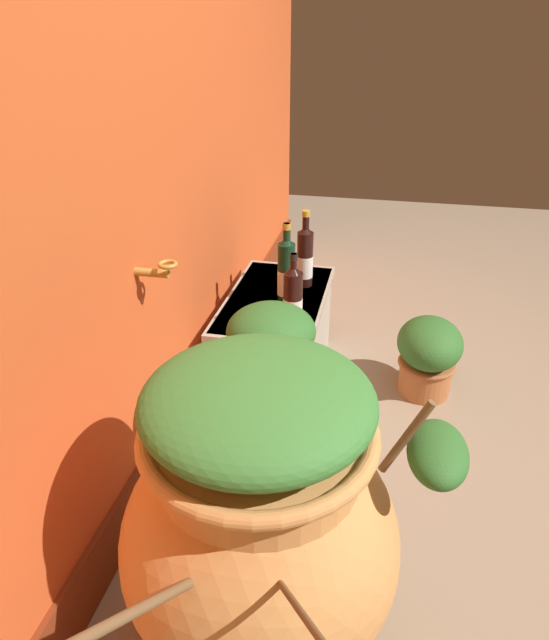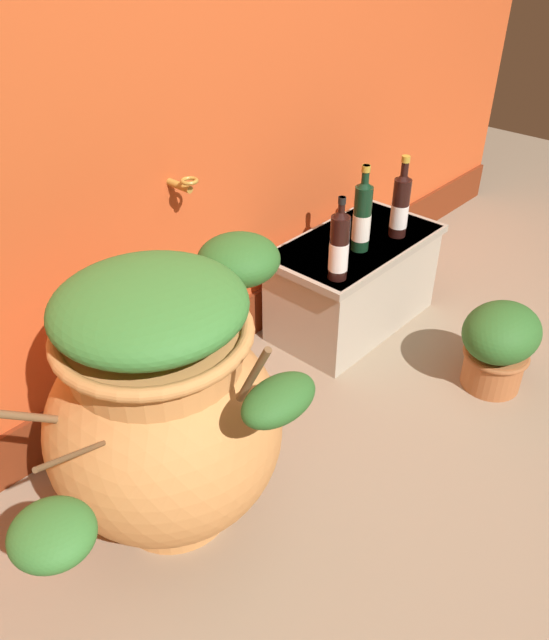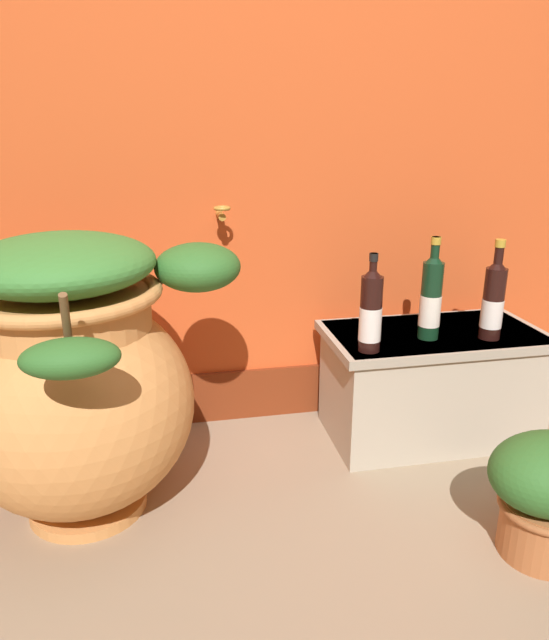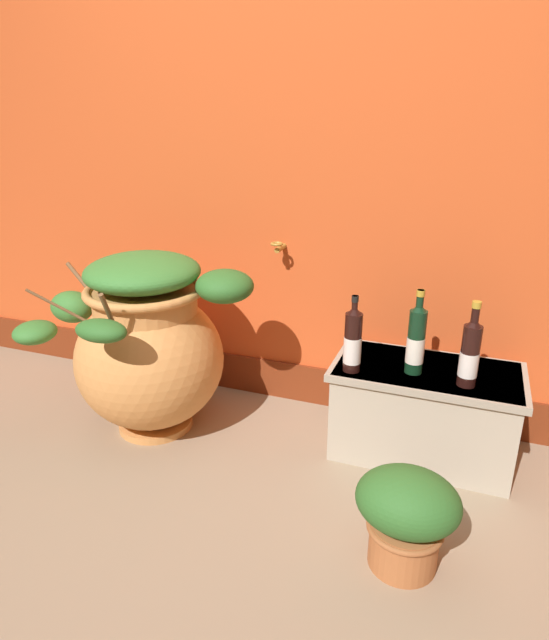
# 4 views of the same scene
# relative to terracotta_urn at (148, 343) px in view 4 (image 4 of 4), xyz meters

# --- Properties ---
(ground_plane) EXTENTS (7.00, 7.00, 0.00)m
(ground_plane) POSITION_rel_terracotta_urn_xyz_m (0.60, -0.63, -0.41)
(ground_plane) COLOR gray
(back_wall) EXTENTS (4.40, 0.33, 2.60)m
(back_wall) POSITION_rel_terracotta_urn_xyz_m (0.60, 0.57, 0.88)
(back_wall) COLOR #D15123
(back_wall) RESTS_ON ground_plane
(terracotta_urn) EXTENTS (1.13, 0.75, 0.81)m
(terracotta_urn) POSITION_rel_terracotta_urn_xyz_m (0.00, 0.00, 0.00)
(terracotta_urn) COLOR #D68E4C
(terracotta_urn) RESTS_ON ground_plane
(stone_ledge) EXTENTS (0.75, 0.40, 0.39)m
(stone_ledge) POSITION_rel_terracotta_urn_xyz_m (1.17, 0.21, -0.20)
(stone_ledge) COLOR #B2A893
(stone_ledge) RESTS_ON ground_plane
(wine_bottle_left) EXTENTS (0.07, 0.07, 0.33)m
(wine_bottle_left) POSITION_rel_terracotta_urn_xyz_m (1.31, 0.12, 0.12)
(wine_bottle_left) COLOR black
(wine_bottle_left) RESTS_ON stone_ledge
(wine_bottle_middle) EXTENTS (0.07, 0.07, 0.34)m
(wine_bottle_middle) POSITION_rel_terracotta_urn_xyz_m (1.12, 0.16, 0.12)
(wine_bottle_middle) COLOR black
(wine_bottle_middle) RESTS_ON stone_ledge
(wine_bottle_right) EXTENTS (0.07, 0.07, 0.31)m
(wine_bottle_right) POSITION_rel_terracotta_urn_xyz_m (0.88, 0.09, 0.11)
(wine_bottle_right) COLOR black
(wine_bottle_right) RESTS_ON stone_ledge
(potted_shrub) EXTENTS (0.32, 0.27, 0.34)m
(potted_shrub) POSITION_rel_terracotta_urn_xyz_m (1.19, -0.43, -0.22)
(potted_shrub) COLOR #B26638
(potted_shrub) RESTS_ON ground_plane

